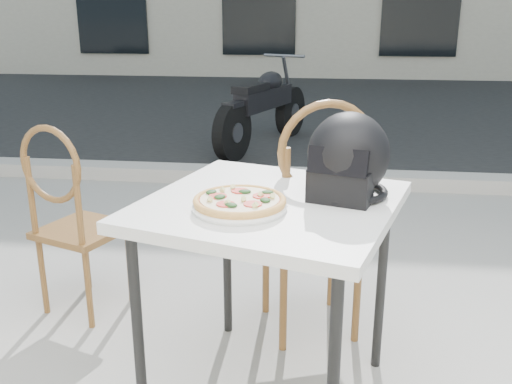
# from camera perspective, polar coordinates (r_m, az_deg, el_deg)

# --- Properties ---
(street_asphalt) EXTENTS (30.00, 8.00, 0.00)m
(street_asphalt) POSITION_cam_1_polar(r_m,az_deg,el_deg) (8.94, 8.17, 8.23)
(street_asphalt) COLOR black
(street_asphalt) RESTS_ON ground
(curb) EXTENTS (30.00, 0.25, 0.12)m
(curb) POSITION_cam_1_polar(r_m,az_deg,el_deg) (5.02, 8.75, 1.33)
(curb) COLOR #9F9C95
(curb) RESTS_ON ground
(cafe_table_main) EXTENTS (1.07, 1.07, 0.82)m
(cafe_table_main) POSITION_cam_1_polar(r_m,az_deg,el_deg) (2.07, 1.41, -2.72)
(cafe_table_main) COLOR white
(cafe_table_main) RESTS_ON ground
(plate) EXTENTS (0.43, 0.43, 0.02)m
(plate) POSITION_cam_1_polar(r_m,az_deg,el_deg) (1.94, -1.64, -1.51)
(plate) COLOR white
(plate) RESTS_ON cafe_table_main
(pizza) EXTENTS (0.38, 0.38, 0.04)m
(pizza) POSITION_cam_1_polar(r_m,az_deg,el_deg) (1.94, -1.65, -0.86)
(pizza) COLOR #DEA251
(pizza) RESTS_ON plate
(helmet) EXTENTS (0.38, 0.39, 0.31)m
(helmet) POSITION_cam_1_polar(r_m,az_deg,el_deg) (2.08, 9.13, 3.21)
(helmet) COLOR black
(helmet) RESTS_ON cafe_table_main
(cafe_chair_main) EXTENTS (0.55, 0.55, 1.13)m
(cafe_chair_main) POSITION_cam_1_polar(r_m,az_deg,el_deg) (2.53, 6.15, -1.73)
(cafe_chair_main) COLOR brown
(cafe_chair_main) RESTS_ON ground
(cafe_chair_side) EXTENTS (0.48, 0.48, 0.98)m
(cafe_chair_side) POSITION_cam_1_polar(r_m,az_deg,el_deg) (2.88, -18.08, -1.83)
(cafe_chair_side) COLOR brown
(cafe_chair_side) RESTS_ON ground
(motorcycle) EXTENTS (0.83, 1.87, 0.98)m
(motorcycle) POSITION_cam_1_polar(r_m,az_deg,el_deg) (6.30, 0.84, 8.34)
(motorcycle) COLOR black
(motorcycle) RESTS_ON street_asphalt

